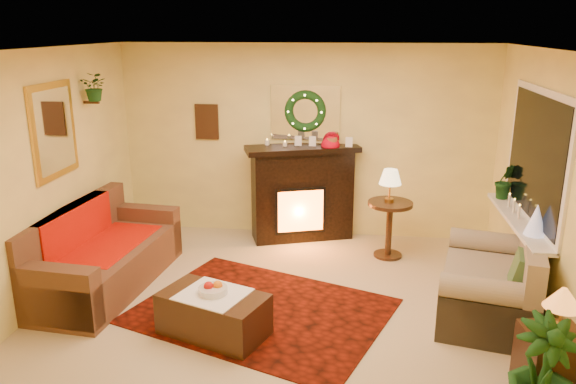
# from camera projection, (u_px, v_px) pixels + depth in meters

# --- Properties ---
(floor) EXTENTS (5.00, 5.00, 0.00)m
(floor) POSITION_uv_depth(u_px,v_px,m) (284.00, 308.00, 5.82)
(floor) COLOR beige
(floor) RESTS_ON ground
(ceiling) EXTENTS (5.00, 5.00, 0.00)m
(ceiling) POSITION_uv_depth(u_px,v_px,m) (283.00, 50.00, 5.08)
(ceiling) COLOR white
(ceiling) RESTS_ON ground
(wall_back) EXTENTS (5.00, 5.00, 0.00)m
(wall_back) POSITION_uv_depth(u_px,v_px,m) (305.00, 142.00, 7.59)
(wall_back) COLOR #EFD88C
(wall_back) RESTS_ON ground
(wall_front) EXTENTS (5.00, 5.00, 0.00)m
(wall_front) POSITION_uv_depth(u_px,v_px,m) (234.00, 292.00, 3.31)
(wall_front) COLOR #EFD88C
(wall_front) RESTS_ON ground
(wall_left) EXTENTS (4.50, 4.50, 0.00)m
(wall_left) POSITION_uv_depth(u_px,v_px,m) (42.00, 179.00, 5.74)
(wall_left) COLOR #EFD88C
(wall_left) RESTS_ON ground
(wall_right) EXTENTS (4.50, 4.50, 0.00)m
(wall_right) POSITION_uv_depth(u_px,v_px,m) (553.00, 197.00, 5.15)
(wall_right) COLOR #EFD88C
(wall_right) RESTS_ON ground
(area_rug) EXTENTS (2.92, 2.56, 0.01)m
(area_rug) POSITION_uv_depth(u_px,v_px,m) (261.00, 311.00, 5.74)
(area_rug) COLOR maroon
(area_rug) RESTS_ON floor
(sofa) EXTENTS (1.11, 2.17, 0.90)m
(sofa) POSITION_uv_depth(u_px,v_px,m) (104.00, 250.00, 6.20)
(sofa) COLOR #442F1F
(sofa) RESTS_ON floor
(red_throw) EXTENTS (0.81, 1.31, 0.02)m
(red_throw) POSITION_uv_depth(u_px,v_px,m) (105.00, 243.00, 6.31)
(red_throw) COLOR red
(red_throw) RESTS_ON sofa
(fireplace) EXTENTS (1.39, 0.83, 1.22)m
(fireplace) POSITION_uv_depth(u_px,v_px,m) (302.00, 199.00, 7.60)
(fireplace) COLOR black
(fireplace) RESTS_ON floor
(poinsettia) EXTENTS (0.24, 0.24, 0.24)m
(poinsettia) POSITION_uv_depth(u_px,v_px,m) (330.00, 145.00, 7.36)
(poinsettia) COLOR red
(poinsettia) RESTS_ON fireplace
(mantel_candle_a) EXTENTS (0.06, 0.06, 0.19)m
(mantel_candle_a) POSITION_uv_depth(u_px,v_px,m) (267.00, 147.00, 7.46)
(mantel_candle_a) COLOR white
(mantel_candle_a) RESTS_ON fireplace
(mantel_candle_b) EXTENTS (0.06, 0.06, 0.17)m
(mantel_candle_b) POSITION_uv_depth(u_px,v_px,m) (285.00, 148.00, 7.39)
(mantel_candle_b) COLOR #FFF0C8
(mantel_candle_b) RESTS_ON fireplace
(mantel_mirror) EXTENTS (0.92, 0.02, 0.72)m
(mantel_mirror) POSITION_uv_depth(u_px,v_px,m) (305.00, 113.00, 7.46)
(mantel_mirror) COLOR white
(mantel_mirror) RESTS_ON wall_back
(wreath) EXTENTS (0.55, 0.11, 0.55)m
(wreath) POSITION_uv_depth(u_px,v_px,m) (305.00, 111.00, 7.41)
(wreath) COLOR #194719
(wreath) RESTS_ON wall_back
(wall_art) EXTENTS (0.32, 0.03, 0.48)m
(wall_art) POSITION_uv_depth(u_px,v_px,m) (207.00, 122.00, 7.66)
(wall_art) COLOR #381E11
(wall_art) RESTS_ON wall_back
(gold_mirror) EXTENTS (0.03, 0.84, 1.00)m
(gold_mirror) POSITION_uv_depth(u_px,v_px,m) (54.00, 130.00, 5.90)
(gold_mirror) COLOR gold
(gold_mirror) RESTS_ON wall_left
(hanging_plant) EXTENTS (0.33, 0.28, 0.36)m
(hanging_plant) POSITION_uv_depth(u_px,v_px,m) (96.00, 101.00, 6.53)
(hanging_plant) COLOR #194719
(hanging_plant) RESTS_ON wall_left
(loveseat) EXTENTS (1.19, 1.67, 0.88)m
(loveseat) POSITION_uv_depth(u_px,v_px,m) (490.00, 274.00, 5.61)
(loveseat) COLOR gray
(loveseat) RESTS_ON floor
(window_frame) EXTENTS (0.03, 1.86, 1.36)m
(window_frame) POSITION_uv_depth(u_px,v_px,m) (537.00, 157.00, 5.61)
(window_frame) COLOR white
(window_frame) RESTS_ON wall_right
(window_glass) EXTENTS (0.02, 1.70, 1.22)m
(window_glass) POSITION_uv_depth(u_px,v_px,m) (535.00, 157.00, 5.61)
(window_glass) COLOR black
(window_glass) RESTS_ON wall_right
(window_sill) EXTENTS (0.22, 1.86, 0.04)m
(window_sill) POSITION_uv_depth(u_px,v_px,m) (518.00, 220.00, 5.81)
(window_sill) COLOR white
(window_sill) RESTS_ON wall_right
(mini_tree) EXTENTS (0.21, 0.21, 0.31)m
(mini_tree) POSITION_uv_depth(u_px,v_px,m) (536.00, 220.00, 5.32)
(mini_tree) COLOR silver
(mini_tree) RESTS_ON window_sill
(sill_plant) EXTENTS (0.30, 0.24, 0.55)m
(sill_plant) POSITION_uv_depth(u_px,v_px,m) (505.00, 182.00, 6.43)
(sill_plant) COLOR #183416
(sill_plant) RESTS_ON window_sill
(side_table_round) EXTENTS (0.68, 0.68, 0.72)m
(side_table_round) POSITION_uv_depth(u_px,v_px,m) (389.00, 232.00, 7.03)
(side_table_round) COLOR black
(side_table_round) RESTS_ON floor
(lamp_cream) EXTENTS (0.27, 0.27, 0.42)m
(lamp_cream) POSITION_uv_depth(u_px,v_px,m) (390.00, 190.00, 6.86)
(lamp_cream) COLOR beige
(lamp_cream) RESTS_ON side_table_round
(end_table_square) EXTENTS (0.49, 0.49, 0.54)m
(end_table_square) POSITION_uv_depth(u_px,v_px,m) (551.00, 363.00, 4.39)
(end_table_square) COLOR #442919
(end_table_square) RESTS_ON floor
(lamp_tiffany) EXTENTS (0.28, 0.28, 0.42)m
(lamp_tiffany) POSITION_uv_depth(u_px,v_px,m) (562.00, 307.00, 4.28)
(lamp_tiffany) COLOR orange
(lamp_tiffany) RESTS_ON end_table_square
(coffee_table) EXTENTS (1.11, 0.85, 0.41)m
(coffee_table) POSITION_uv_depth(u_px,v_px,m) (214.00, 314.00, 5.26)
(coffee_table) COLOR #3A2013
(coffee_table) RESTS_ON floor
(fruit_bowl) EXTENTS (0.27, 0.27, 0.06)m
(fruit_bowl) POSITION_uv_depth(u_px,v_px,m) (213.00, 290.00, 5.20)
(fruit_bowl) COLOR silver
(fruit_bowl) RESTS_ON coffee_table
(floor_palm) EXTENTS (1.82, 1.82, 2.55)m
(floor_palm) POSITION_uv_depth(u_px,v_px,m) (543.00, 371.00, 3.98)
(floor_palm) COLOR black
(floor_palm) RESTS_ON floor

